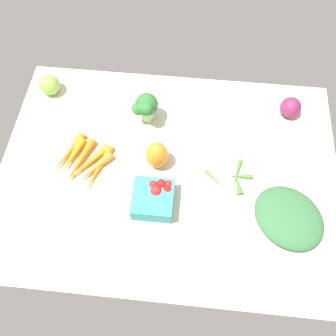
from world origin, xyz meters
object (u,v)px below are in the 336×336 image
Objects in this scene: carrot_bunch at (83,162)px; okra_pile at (234,179)px; red_onion_center at (290,107)px; heirloom_tomato_green at (49,85)px; broccoli_head at (145,107)px; bell_pepper_orange at (157,155)px; leafy_greens_clump at (289,218)px; berry_basket at (154,198)px.

okra_pile is at bearing 178.56° from carrot_bunch.
heirloom_tomato_green is at bearing -0.96° from red_onion_center.
bell_pepper_orange is at bearing 108.84° from broccoli_head.
okra_pile is 69.49cm from heirloom_tomato_green.
carrot_bunch is 69.14cm from red_onion_center.
bell_pepper_orange is 1.48× the size of red_onion_center.
carrot_bunch is at bearing 46.43° from broccoli_head.
heirloom_tomato_green reaches higher than okra_pile.
broccoli_head is at bearing 165.75° from heirloom_tomato_green.
okra_pile is at bearing 146.26° from broccoli_head.
carrot_bunch is 1.05× the size of leafy_greens_clump.
carrot_bunch is 2.13× the size of bell_pepper_orange.
leafy_greens_clump is at bearing 86.02° from red_onion_center.
leafy_greens_clump is at bearing 177.06° from berry_basket.
heirloom_tomato_green is 1.03× the size of red_onion_center.
heirloom_tomato_green is at bearing -43.00° from berry_basket.
broccoli_head is 16.78cm from bell_pepper_orange.
leafy_greens_clump is at bearing 142.85° from okra_pile.
leafy_greens_clump is at bearing 158.74° from bell_pepper_orange.
heirloom_tomato_green is (78.47, -39.55, 0.68)cm from leafy_greens_clump.
bell_pepper_orange is (38.76, -15.08, 2.18)cm from leafy_greens_clump.
carrot_bunch is at bearing 122.10° from heirloom_tomato_green.
okra_pile is 1.46× the size of bell_pepper_orange.
carrot_bunch is 46.54cm from okra_pile.
berry_basket is 1.16× the size of bell_pepper_orange.
berry_basket is 13.25cm from bell_pepper_orange.
bell_pepper_orange reaches higher than red_onion_center.
broccoli_head is at bearing -78.32° from berry_basket.
leafy_greens_clump is at bearing 153.25° from heirloom_tomato_green.
carrot_bunch is at bearing -24.36° from berry_basket.
leafy_greens_clump is 38.29cm from red_onion_center.
broccoli_head reaches higher than red_onion_center.
bell_pepper_orange reaches higher than heirloom_tomato_green.
carrot_bunch is 1.46× the size of okra_pile.
broccoli_head is 1.66× the size of red_onion_center.
carrot_bunch is at bearing -1.44° from okra_pile.
berry_basket reaches higher than red_onion_center.
bell_pepper_orange reaches higher than leafy_greens_clump.
okra_pile is at bearing 156.06° from heirloom_tomato_green.
bell_pepper_orange reaches higher than okra_pile.
broccoli_head is at bearing 8.95° from red_onion_center.
berry_basket is 1.03× the size of broccoli_head.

